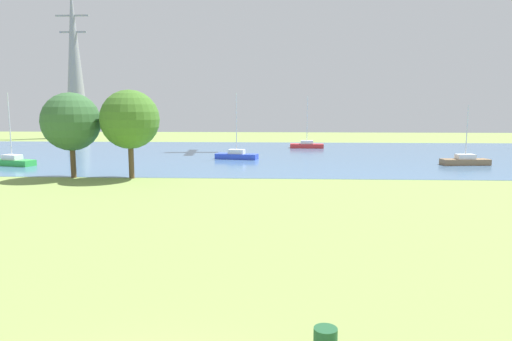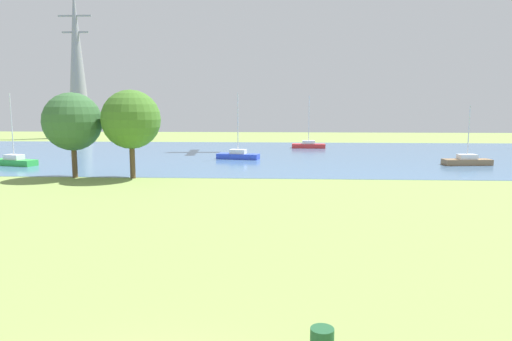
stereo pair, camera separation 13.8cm
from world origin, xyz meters
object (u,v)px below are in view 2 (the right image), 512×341
sailboat_red (309,145)px  tree_east_far (72,122)px  electricity_pylon (77,62)px  sailboat_brown (467,161)px  sailboat_blue (238,155)px  tree_east_near (131,120)px  sailboat_green (14,161)px

sailboat_red → tree_east_far: (-21.27, -29.56, 4.22)m
sailboat_red → electricity_pylon: size_ratio=0.26×
sailboat_red → sailboat_brown: sailboat_red is taller
sailboat_blue → tree_east_near: 17.13m
sailboat_red → sailboat_brown: (15.08, -19.12, -0.02)m
sailboat_green → sailboat_red: bearing=35.3°
electricity_pylon → tree_east_far: bearing=-66.7°
sailboat_blue → tree_east_far: bearing=-130.3°
sailboat_blue → tree_east_near: sailboat_blue is taller
sailboat_blue → electricity_pylon: bearing=133.6°
sailboat_blue → sailboat_red: 17.32m
tree_east_far → electricity_pylon: electricity_pylon is taller
sailboat_red → tree_east_near: bearing=-118.7°
tree_east_near → electricity_pylon: (-26.90, 50.87, 9.51)m
sailboat_blue → sailboat_green: size_ratio=1.03×
sailboat_green → sailboat_brown: sailboat_green is taller
sailboat_green → sailboat_blue: bearing=17.7°
sailboat_brown → electricity_pylon: 72.17m
sailboat_blue → electricity_pylon: 51.68m
sailboat_green → tree_east_far: sailboat_green is taller
sailboat_blue → sailboat_brown: bearing=-10.0°
sailboat_green → electricity_pylon: size_ratio=0.25×
electricity_pylon → sailboat_red: bearing=-26.1°
sailboat_red → tree_east_near: sailboat_red is taller
tree_east_far → tree_east_near: bearing=-1.6°
sailboat_brown → tree_east_far: bearing=-164.0°
sailboat_red → sailboat_blue: bearing=-120.7°
sailboat_green → electricity_pylon: 46.91m
sailboat_brown → electricity_pylon: electricity_pylon is taller
tree_east_near → tree_east_far: bearing=178.4°
sailboat_red → tree_east_near: size_ratio=1.03×
tree_east_far → electricity_pylon: size_ratio=0.25×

